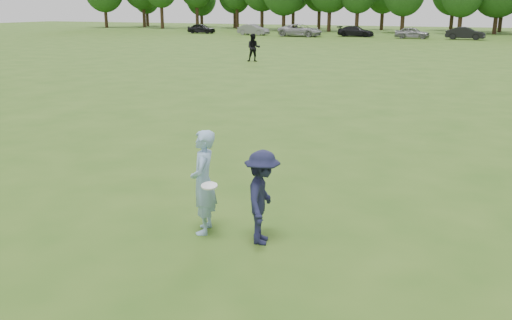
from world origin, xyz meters
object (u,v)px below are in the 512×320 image
at_px(thrower, 203,182).
at_px(car_b, 253,30).
at_px(car_e, 412,33).
at_px(defender, 262,197).
at_px(car_a, 201,29).
at_px(car_d, 356,31).
at_px(car_f, 465,33).
at_px(player_far_a, 254,48).
at_px(car_c, 300,30).

relative_size(thrower, car_b, 0.43).
height_order(thrower, car_e, thrower).
height_order(thrower, defender, thrower).
xyz_separation_m(car_a, car_d, (21.93, 0.38, -0.01)).
bearing_deg(car_f, defender, -175.26).
xyz_separation_m(car_a, car_e, (29.04, -0.92, 0.01)).
height_order(defender, car_f, defender).
xyz_separation_m(thrower, car_d, (-12.02, 61.47, -0.25)).
bearing_deg(player_far_a, car_c, 83.68).
distance_m(car_c, car_f, 19.61).
relative_size(defender, car_e, 0.39).
relative_size(player_far_a, car_c, 0.35).
bearing_deg(car_c, defender, -159.14).
bearing_deg(car_d, player_far_a, -176.16).
bearing_deg(car_b, defender, -148.86).
xyz_separation_m(car_a, car_c, (15.39, -2.03, 0.10)).
bearing_deg(car_a, defender, -150.69).
xyz_separation_m(defender, car_d, (-13.12, 61.47, -0.13)).
relative_size(car_b, car_d, 0.93).
height_order(defender, car_b, defender).
height_order(player_far_a, car_f, player_far_a).
bearing_deg(thrower, player_far_a, -177.17).
bearing_deg(car_e, defender, -173.92).
bearing_deg(car_b, thrower, -149.73).
bearing_deg(car_e, car_f, -86.23).
distance_m(car_b, car_c, 6.93).
bearing_deg(car_d, car_f, -91.75).
height_order(player_far_a, car_a, player_far_a).
xyz_separation_m(defender, car_c, (-19.66, 59.07, -0.02)).
bearing_deg(thrower, car_b, -176.25).
height_order(car_c, car_e, car_c).
bearing_deg(car_f, car_e, 98.04).
distance_m(car_b, car_d, 13.50).
xyz_separation_m(defender, car_a, (-35.05, 61.09, -0.12)).
bearing_deg(player_far_a, defender, -85.51).
height_order(car_d, car_e, car_e).
relative_size(thrower, defender, 1.15).
xyz_separation_m(player_far_a, car_f, (12.17, 32.97, -0.25)).
bearing_deg(thrower, car_a, -170.18).
height_order(thrower, car_b, thrower).
height_order(car_c, car_d, car_c).
bearing_deg(thrower, defender, 70.45).
bearing_deg(car_f, car_d, 90.48).
bearing_deg(car_e, car_c, 95.02).
distance_m(defender, car_a, 70.43).
distance_m(car_c, car_d, 6.97).
height_order(player_far_a, car_e, player_far_a).
height_order(car_c, car_f, car_c).
relative_size(player_far_a, car_d, 0.42).
xyz_separation_m(car_b, car_f, (26.43, 0.61, 0.01)).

